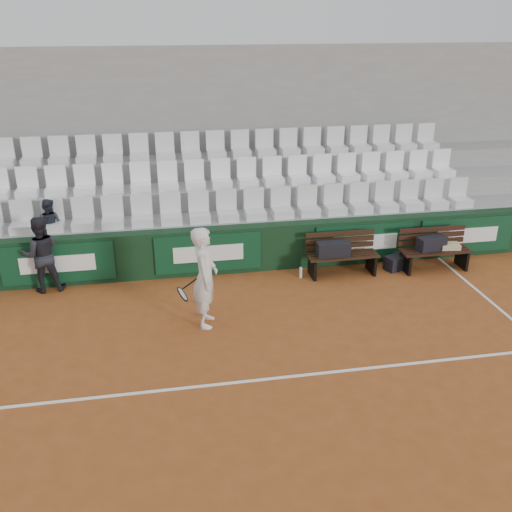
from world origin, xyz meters
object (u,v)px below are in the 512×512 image
(bench_left, at_px, (342,264))
(sports_bag_right, at_px, (431,243))
(sports_bag_left, at_px, (333,249))
(water_bottle_near, at_px, (301,273))
(spectator_c, at_px, (46,204))
(sports_bag_ground, at_px, (396,263))
(bench_right, at_px, (434,260))
(water_bottle_far, at_px, (374,269))
(tennis_player, at_px, (205,277))
(ball_kid, at_px, (41,254))

(bench_left, distance_m, sports_bag_right, 1.97)
(bench_left, bearing_deg, sports_bag_left, -179.30)
(water_bottle_near, bearing_deg, spectator_c, 167.70)
(sports_bag_left, bearing_deg, water_bottle_near, -179.23)
(sports_bag_left, bearing_deg, sports_bag_ground, 1.67)
(bench_left, bearing_deg, water_bottle_near, -179.25)
(bench_right, xyz_separation_m, sports_bag_ground, (-0.79, 0.15, -0.07))
(bench_right, height_order, sports_bag_left, sports_bag_left)
(water_bottle_far, distance_m, spectator_c, 6.88)
(sports_bag_right, bearing_deg, water_bottle_near, 178.84)
(tennis_player, height_order, spectator_c, spectator_c)
(sports_bag_right, bearing_deg, bench_right, -23.47)
(sports_bag_right, bearing_deg, spectator_c, 171.64)
(bench_left, height_order, water_bottle_far, bench_left)
(sports_bag_ground, xyz_separation_m, tennis_player, (-4.27, -1.60, 0.76))
(ball_kid, bearing_deg, bench_left, 169.19)
(sports_bag_right, distance_m, water_bottle_far, 1.34)
(water_bottle_far, height_order, ball_kid, ball_kid)
(sports_bag_right, height_order, spectator_c, spectator_c)
(bench_right, bearing_deg, sports_bag_left, 177.30)
(sports_bag_ground, relative_size, spectator_c, 0.45)
(tennis_player, xyz_separation_m, ball_kid, (-3.01, 1.90, -0.14))
(sports_bag_left, distance_m, water_bottle_near, 0.83)
(bench_left, xyz_separation_m, water_bottle_far, (0.68, -0.12, -0.10))
(water_bottle_near, bearing_deg, sports_bag_left, 0.77)
(sports_bag_right, bearing_deg, bench_left, 177.95)
(bench_left, height_order, spectator_c, spectator_c)
(water_bottle_near, relative_size, ball_kid, 0.15)
(sports_bag_ground, distance_m, ball_kid, 7.31)
(water_bottle_near, bearing_deg, bench_left, 0.75)
(ball_kid, distance_m, spectator_c, 1.09)
(sports_bag_ground, relative_size, water_bottle_near, 2.16)
(bench_right, relative_size, sports_bag_left, 2.19)
(bench_right, distance_m, water_bottle_far, 1.35)
(bench_left, height_order, sports_bag_right, sports_bag_right)
(bench_right, relative_size, sports_bag_right, 2.45)
(sports_bag_right, height_order, water_bottle_near, sports_bag_right)
(sports_bag_left, relative_size, spectator_c, 0.62)
(water_bottle_near, distance_m, tennis_player, 2.75)
(sports_bag_left, relative_size, water_bottle_near, 2.99)
(sports_bag_left, height_order, sports_bag_ground, sports_bag_left)
(sports_bag_left, relative_size, water_bottle_far, 2.76)
(ball_kid, relative_size, spectator_c, 1.39)
(water_bottle_near, distance_m, spectator_c, 5.36)
(sports_bag_right, xyz_separation_m, spectator_c, (-7.88, 1.16, 0.96))
(sports_bag_right, relative_size, ball_kid, 0.40)
(tennis_player, xyz_separation_m, spectator_c, (-2.92, 2.65, 0.64))
(water_bottle_near, distance_m, water_bottle_far, 1.58)
(sports_bag_ground, bearing_deg, bench_right, -10.70)
(bench_left, bearing_deg, sports_bag_right, -2.05)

